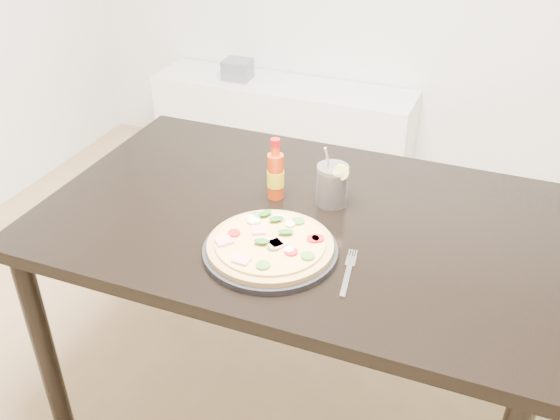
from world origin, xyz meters
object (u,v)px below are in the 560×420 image
at_px(fork, 348,271).
at_px(plate, 270,250).
at_px(pizza, 270,244).
at_px(cola_cup, 332,186).
at_px(media_console, 283,128).
at_px(hot_sauce_bottle, 275,175).
at_px(dining_table, 296,238).

bearing_deg(fork, plate, 171.27).
xyz_separation_m(plate, pizza, (-0.00, 0.00, 0.02)).
height_order(plate, cola_cup, cola_cup).
bearing_deg(media_console, hot_sauce_bottle, -69.33).
bearing_deg(pizza, plate, -69.04).
distance_m(pizza, media_console, 1.92).
bearing_deg(cola_cup, dining_table, -130.17).
relative_size(hot_sauce_bottle, cola_cup, 1.03).
bearing_deg(hot_sauce_bottle, plate, -70.75).
distance_m(dining_table, fork, 0.30).
height_order(dining_table, media_console, dining_table).
relative_size(cola_cup, media_console, 0.13).
height_order(dining_table, hot_sauce_bottle, hot_sauce_bottle).
xyz_separation_m(cola_cup, fork, (0.14, -0.29, -0.05)).
distance_m(pizza, hot_sauce_bottle, 0.28).
bearing_deg(fork, dining_table, 128.03).
distance_m(dining_table, media_console, 1.71).
xyz_separation_m(fork, media_console, (-0.85, 1.73, -0.50)).
height_order(dining_table, pizza, pizza).
distance_m(cola_cup, media_console, 1.70).
distance_m(cola_cup, fork, 0.33).
height_order(plate, hot_sauce_bottle, hot_sauce_bottle).
relative_size(hot_sauce_bottle, media_console, 0.13).
bearing_deg(media_console, fork, -63.86).
xyz_separation_m(plate, cola_cup, (0.07, 0.29, 0.05)).
distance_m(fork, media_console, 2.00).
xyz_separation_m(dining_table, media_console, (-0.64, 1.53, -0.42)).
distance_m(hot_sauce_bottle, cola_cup, 0.16).
bearing_deg(media_console, plate, -69.54).
bearing_deg(plate, cola_cup, 76.57).
relative_size(cola_cup, fork, 0.95).
relative_size(dining_table, media_console, 1.00).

